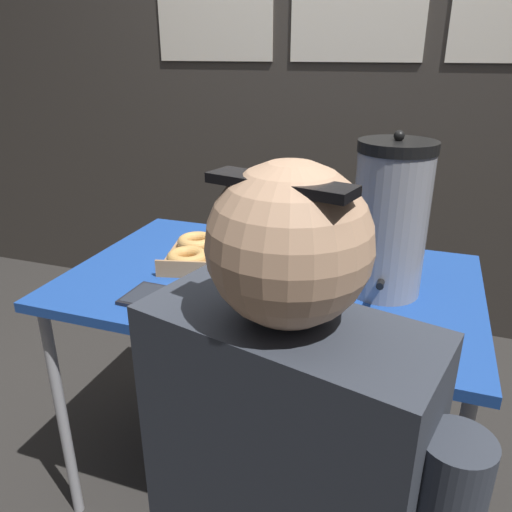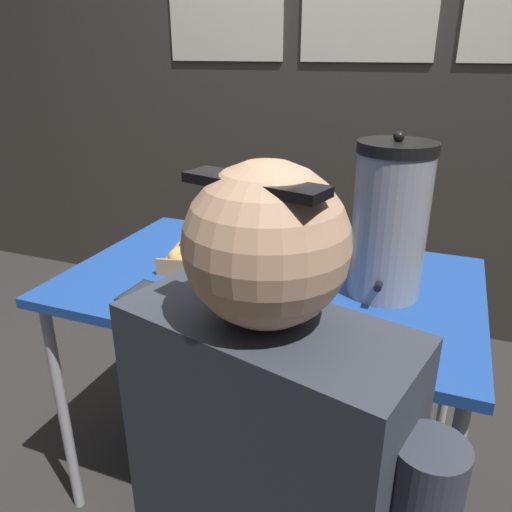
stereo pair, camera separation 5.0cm
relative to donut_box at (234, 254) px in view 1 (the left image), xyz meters
name	(u,v)px [view 1 (the left image)]	position (x,y,z in m)	size (l,w,h in m)	color
ground_plane	(268,477)	(0.14, -0.08, -0.80)	(12.00, 12.00, 0.00)	#2D2B28
back_wall	(354,80)	(0.14, 1.25, 0.45)	(6.00, 0.11, 2.48)	#38332D
folding_table	(270,294)	(0.14, -0.08, -0.08)	(1.17, 0.75, 0.77)	#1E479E
donut_box	(234,254)	(0.00, 0.00, 0.00)	(0.48, 0.38, 0.05)	tan
coffee_urn	(390,220)	(0.46, -0.06, 0.18)	(0.20, 0.22, 0.43)	#939399
cell_phone	(143,295)	(-0.14, -0.31, -0.02)	(0.08, 0.13, 0.01)	black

